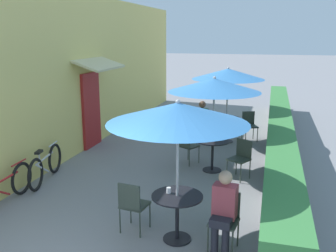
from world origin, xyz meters
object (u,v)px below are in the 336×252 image
object	(u,v)px
patio_umbrella_mid	(214,85)
patio_table_far	(226,124)
cafe_chair_mid_right	(187,144)
patio_umbrella_far	(228,74)
cafe_chair_mid_left	(241,156)
coffee_cup_far	(224,116)
patio_table_mid	(213,148)
patio_umbrella_near	(178,113)
coffee_cup_mid	(215,139)
seated_patron_near_left	(224,208)
bicycle_leaning	(5,188)
coffee_cup_near	(169,190)
cafe_chair_near_left	(225,216)
cafe_chair_far_left	(202,126)
cafe_chair_far_right	(249,124)
seated_patron_far_left	(202,120)
cafe_chair_near_right	(133,203)
patio_table_near	(177,207)
bicycle_second	(46,165)

from	to	relation	value
patio_umbrella_mid	patio_table_far	distance (m)	2.95
cafe_chair_mid_right	patio_umbrella_far	distance (m)	2.80
patio_umbrella_far	cafe_chair_mid_left	bearing A→B (deg)	-76.64
patio_table_far	patio_umbrella_far	size ratio (longest dim) A/B	0.36
coffee_cup_far	patio_table_mid	bearing A→B (deg)	-88.66
patio_umbrella_near	coffee_cup_mid	world-z (taller)	patio_umbrella_near
patio_umbrella_mid	coffee_cup_mid	world-z (taller)	patio_umbrella_mid
seated_patron_near_left	bicycle_leaning	xyz separation A→B (m)	(-4.12, 0.45, -0.34)
coffee_cup_near	coffee_cup_far	distance (m)	5.68
cafe_chair_near_left	cafe_chair_far_left	size ratio (longest dim) A/B	1.00
coffee_cup_near	cafe_chair_far_left	world-z (taller)	cafe_chair_far_left
seated_patron_near_left	cafe_chair_mid_right	distance (m)	3.86
cafe_chair_near_left	cafe_chair_far_left	world-z (taller)	same
patio_table_far	cafe_chair_far_right	distance (m)	0.74
bicycle_leaning	seated_patron_far_left	bearing A→B (deg)	59.08
seated_patron_near_left	patio_table_far	xyz separation A→B (m)	(-0.68, 5.87, -0.14)
patio_umbrella_mid	bicycle_leaning	world-z (taller)	patio_umbrella_mid
coffee_cup_near	cafe_chair_mid_left	bearing A→B (deg)	72.98
seated_patron_near_left	coffee_cup_mid	bearing A→B (deg)	-71.58
patio_umbrella_near	cafe_chair_near_right	world-z (taller)	patio_umbrella_near
coffee_cup_near	cafe_chair_far_left	distance (m)	5.35
cafe_chair_near_left	coffee_cup_near	size ratio (longest dim) A/B	9.67
patio_table_near	patio_table_mid	size ratio (longest dim) A/B	1.00
seated_patron_near_left	seated_patron_far_left	size ratio (longest dim) A/B	1.00
cafe_chair_near_right	seated_patron_near_left	bearing A→B (deg)	1.60
cafe_chair_mid_right	bicycle_second	distance (m)	3.32
seated_patron_far_left	bicycle_leaning	size ratio (longest dim) A/B	0.74
coffee_cup_far	seated_patron_far_left	bearing A→B (deg)	-158.83
coffee_cup_far	bicycle_leaning	distance (m)	6.39
cafe_chair_near_left	patio_table_mid	size ratio (longest dim) A/B	1.10
cafe_chair_near_right	coffee_cup_mid	bearing A→B (deg)	82.59
coffee_cup_far	bicycle_leaning	world-z (taller)	coffee_cup_far
patio_umbrella_far	cafe_chair_far_right	size ratio (longest dim) A/B	2.55
patio_table_far	cafe_chair_far_left	bearing A→B (deg)	-151.40
cafe_chair_near_right	patio_umbrella_far	distance (m)	5.96
patio_table_near	bicycle_second	bearing A→B (deg)	154.92
patio_table_near	bicycle_leaning	bearing A→B (deg)	174.59
patio_umbrella_mid	seated_patron_near_left	bearing A→B (deg)	-78.35
cafe_chair_mid_left	seated_patron_near_left	bearing A→B (deg)	119.21
patio_umbrella_mid	cafe_chair_near_left	bearing A→B (deg)	-77.71
cafe_chair_near_left	patio_umbrella_far	xyz separation A→B (m)	(-0.69, 5.75, 1.51)
cafe_chair_mid_right	patio_table_far	world-z (taller)	cafe_chair_mid_right
cafe_chair_mid_right	coffee_cup_mid	distance (m)	0.84
patio_umbrella_far	cafe_chair_far_left	size ratio (longest dim) A/B	2.55
cafe_chair_near_right	bicycle_second	bearing A→B (deg)	156.75
bicycle_leaning	bicycle_second	distance (m)	1.25
cafe_chair_near_left	coffee_cup_mid	distance (m)	3.24
cafe_chair_far_right	coffee_cup_far	distance (m)	0.84
seated_patron_far_left	patio_umbrella_mid	bearing A→B (deg)	-96.02
cafe_chair_near_right	coffee_cup_far	xyz separation A→B (m)	(0.72, 5.71, 0.27)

